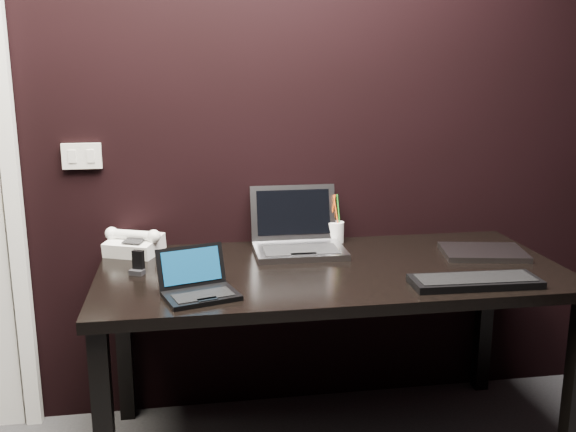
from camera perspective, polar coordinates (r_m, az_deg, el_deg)
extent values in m
plane|color=black|center=(2.62, -4.42, 9.57)|extent=(4.00, 0.00, 4.00)
cube|color=white|center=(2.70, -23.34, 2.74)|extent=(0.06, 0.05, 2.11)
cube|color=silver|center=(2.65, -17.86, 5.10)|extent=(0.15, 0.02, 0.10)
cube|color=silver|center=(2.64, -18.64, 5.03)|extent=(0.03, 0.01, 0.05)
cube|color=silver|center=(2.63, -17.14, 5.10)|extent=(0.03, 0.01, 0.05)
cube|color=black|center=(2.39, 3.88, -5.00)|extent=(1.70, 0.80, 0.04)
cube|color=black|center=(2.54, 24.14, -14.09)|extent=(0.06, 0.06, 0.70)
cube|color=black|center=(2.80, -14.39, -10.66)|extent=(0.06, 0.06, 0.70)
cube|color=black|center=(3.09, 17.04, -8.57)|extent=(0.06, 0.06, 0.70)
cube|color=black|center=(2.08, -7.71, -7.06)|extent=(0.26, 0.22, 0.02)
cube|color=black|center=(2.06, -7.55, -6.99)|extent=(0.20, 0.14, 0.00)
cube|color=black|center=(2.02, -7.18, -7.35)|extent=(0.07, 0.04, 0.00)
cube|color=black|center=(2.15, -8.61, -4.41)|extent=(0.23, 0.11, 0.13)
cube|color=#0A3051|center=(2.14, -8.58, -4.40)|extent=(0.20, 0.09, 0.11)
cube|color=#9D9DA2|center=(2.54, 1.04, -3.12)|extent=(0.36, 0.26, 0.02)
cube|color=black|center=(2.50, 1.16, -3.01)|extent=(0.29, 0.14, 0.00)
cube|color=#9B9AA0|center=(2.44, 1.43, -3.44)|extent=(0.10, 0.04, 0.00)
cube|color=gray|center=(2.65, 0.47, 0.34)|extent=(0.35, 0.07, 0.22)
cube|color=black|center=(2.65, 0.50, 0.34)|extent=(0.30, 0.05, 0.18)
cube|color=black|center=(2.27, 16.28, -5.61)|extent=(0.44, 0.16, 0.02)
cube|color=black|center=(2.27, 16.31, -5.28)|extent=(0.40, 0.13, 0.00)
cube|color=#95969B|center=(2.64, 16.96, -3.10)|extent=(0.35, 0.28, 0.02)
cube|color=white|center=(2.60, -13.49, -2.61)|extent=(0.25, 0.24, 0.08)
cylinder|color=white|center=(2.58, -13.65, -1.65)|extent=(0.18, 0.11, 0.04)
sphere|color=white|center=(2.62, -15.40, -1.51)|extent=(0.07, 0.07, 0.05)
sphere|color=white|center=(2.54, -11.84, -1.79)|extent=(0.07, 0.07, 0.05)
cube|color=black|center=(2.54, -13.59, -2.19)|extent=(0.09, 0.08, 0.01)
cube|color=black|center=(2.35, -13.15, -4.00)|extent=(0.04, 0.03, 0.09)
cube|color=black|center=(2.35, -13.27, -4.88)|extent=(0.06, 0.05, 0.02)
cylinder|color=white|center=(2.70, 4.25, -1.44)|extent=(0.09, 0.09, 0.09)
cylinder|color=#DC5114|center=(2.68, 4.01, 0.56)|extent=(0.02, 0.02, 0.13)
cylinder|color=#248525|center=(2.68, 4.50, 0.54)|extent=(0.02, 0.02, 0.13)
cylinder|color=black|center=(2.69, 4.23, 0.60)|extent=(0.01, 0.01, 0.13)
cylinder|color=#E95315|center=(2.67, 4.28, 0.50)|extent=(0.03, 0.03, 0.13)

